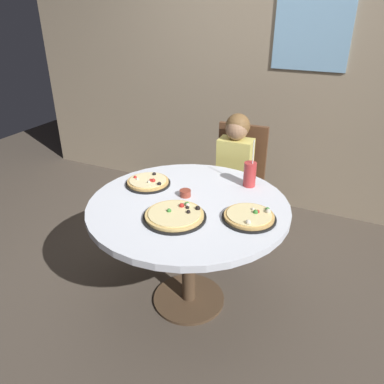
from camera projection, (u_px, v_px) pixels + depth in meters
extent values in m
plane|color=#4C4238|center=(189.00, 299.00, 2.55)|extent=(8.00, 8.00, 0.00)
cube|color=gray|center=(272.00, 49.00, 3.24)|extent=(5.20, 0.12, 2.90)
cube|color=#8CBFE5|center=(312.00, 34.00, 3.00)|extent=(0.61, 0.02, 0.57)
cylinder|color=silver|center=(188.00, 206.00, 2.22)|extent=(1.20, 1.20, 0.04)
cylinder|color=#4C3826|center=(189.00, 256.00, 2.38)|extent=(0.09, 0.09, 0.69)
cylinder|color=#4C3826|center=(189.00, 298.00, 2.54)|extent=(0.48, 0.48, 0.02)
cube|color=brown|center=(234.00, 193.00, 3.03)|extent=(0.42, 0.42, 0.04)
cube|color=brown|center=(242.00, 155.00, 3.06)|extent=(0.40, 0.06, 0.52)
cylinder|color=brown|center=(207.00, 222.00, 3.05)|extent=(0.04, 0.04, 0.41)
cylinder|color=brown|center=(247.00, 231.00, 2.94)|extent=(0.04, 0.04, 0.41)
cylinder|color=brown|center=(220.00, 204.00, 3.33)|extent=(0.04, 0.04, 0.41)
cylinder|color=brown|center=(257.00, 211.00, 3.22)|extent=(0.04, 0.04, 0.41)
cube|color=#3F4766|center=(227.00, 224.00, 3.00)|extent=(0.26, 0.33, 0.45)
cube|color=#D8CC66|center=(235.00, 166.00, 2.91)|extent=(0.27, 0.17, 0.44)
sphere|color=#997051|center=(237.00, 129.00, 2.77)|extent=(0.17, 0.17, 0.17)
sphere|color=brown|center=(238.00, 126.00, 2.78)|extent=(0.18, 0.18, 0.18)
cylinder|color=black|center=(175.00, 217.00, 2.05)|extent=(0.35, 0.35, 0.01)
cylinder|color=#D8B266|center=(174.00, 215.00, 2.04)|extent=(0.32, 0.32, 0.02)
cylinder|color=beige|center=(174.00, 213.00, 2.04)|extent=(0.29, 0.29, 0.01)
sphere|color=black|center=(198.00, 208.00, 2.07)|extent=(0.03, 0.03, 0.03)
sphere|color=#387F33|center=(187.00, 204.00, 2.11)|extent=(0.03, 0.03, 0.03)
sphere|color=beige|center=(188.00, 205.00, 2.10)|extent=(0.03, 0.03, 0.03)
sphere|color=#387F33|center=(169.00, 211.00, 2.05)|extent=(0.02, 0.02, 0.02)
sphere|color=black|center=(188.00, 212.00, 2.04)|extent=(0.02, 0.02, 0.02)
sphere|color=black|center=(187.00, 208.00, 2.08)|extent=(0.02, 0.02, 0.02)
sphere|color=#B2231E|center=(182.00, 206.00, 2.10)|extent=(0.03, 0.03, 0.03)
cylinder|color=black|center=(148.00, 184.00, 2.43)|extent=(0.29, 0.29, 0.01)
cylinder|color=tan|center=(148.00, 182.00, 2.43)|extent=(0.27, 0.27, 0.02)
cylinder|color=beige|center=(148.00, 180.00, 2.42)|extent=(0.24, 0.24, 0.01)
sphere|color=#B2231E|center=(135.00, 177.00, 2.44)|extent=(0.02, 0.02, 0.02)
sphere|color=#B2231E|center=(153.00, 181.00, 2.39)|extent=(0.03, 0.03, 0.03)
sphere|color=#B2231E|center=(151.00, 180.00, 2.40)|extent=(0.02, 0.02, 0.02)
sphere|color=beige|center=(149.00, 182.00, 2.38)|extent=(0.02, 0.02, 0.02)
sphere|color=black|center=(159.00, 184.00, 2.35)|extent=(0.03, 0.03, 0.03)
sphere|color=beige|center=(137.00, 179.00, 2.42)|extent=(0.02, 0.02, 0.02)
sphere|color=black|center=(154.00, 174.00, 2.49)|extent=(0.02, 0.02, 0.02)
cylinder|color=black|center=(249.00, 218.00, 2.04)|extent=(0.30, 0.30, 0.01)
cylinder|color=tan|center=(249.00, 216.00, 2.03)|extent=(0.28, 0.28, 0.02)
cylinder|color=beige|center=(249.00, 214.00, 2.03)|extent=(0.25, 0.25, 0.01)
sphere|color=beige|center=(248.00, 222.00, 1.94)|extent=(0.03, 0.03, 0.03)
sphere|color=#B2231E|center=(258.00, 212.00, 2.04)|extent=(0.02, 0.02, 0.02)
sphere|color=beige|center=(268.00, 211.00, 2.04)|extent=(0.03, 0.03, 0.03)
sphere|color=#387F33|center=(268.00, 209.00, 2.06)|extent=(0.02, 0.02, 0.02)
sphere|color=#387F33|center=(256.00, 212.00, 2.03)|extent=(0.03, 0.03, 0.03)
sphere|color=beige|center=(253.00, 209.00, 2.07)|extent=(0.02, 0.02, 0.02)
cylinder|color=#B73333|center=(250.00, 174.00, 2.38)|extent=(0.08, 0.08, 0.16)
cylinder|color=white|center=(253.00, 157.00, 2.32)|extent=(0.02, 0.03, 0.22)
cylinder|color=brown|center=(185.00, 193.00, 2.28)|extent=(0.07, 0.07, 0.04)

